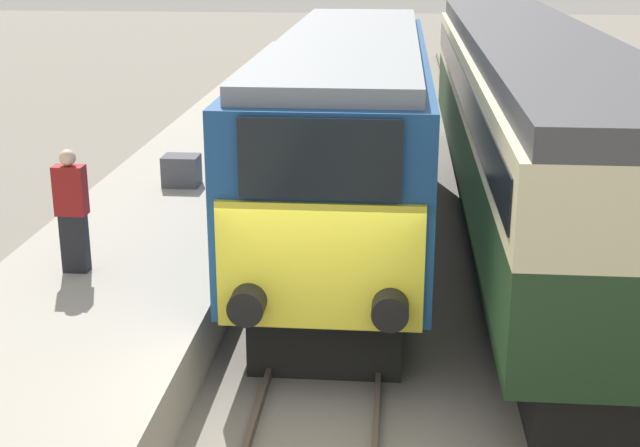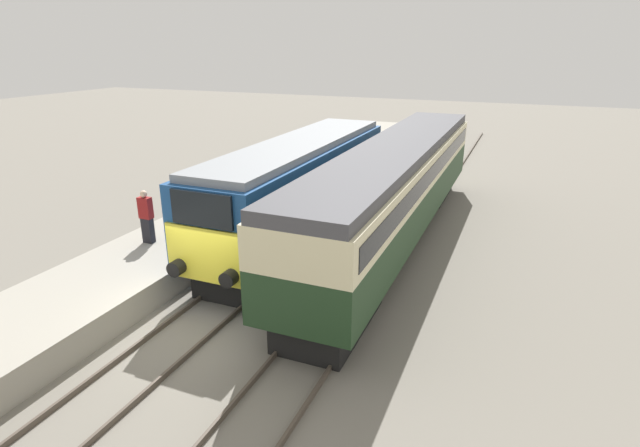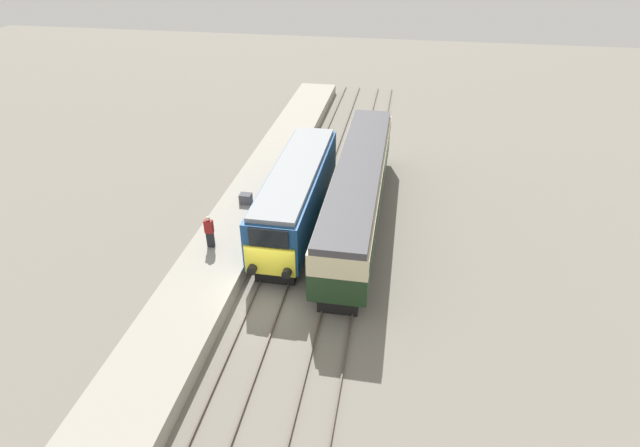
{
  "view_description": "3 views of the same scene",
  "coord_description": "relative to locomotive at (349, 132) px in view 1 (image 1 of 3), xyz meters",
  "views": [
    {
      "loc": [
        0.88,
        -8.83,
        5.54
      ],
      "look_at": [
        0.0,
        1.08,
        2.32
      ],
      "focal_mm": 50.0,
      "sensor_mm": 36.0,
      "label": 1
    },
    {
      "loc": [
        7.68,
        -9.26,
        7.23
      ],
      "look_at": [
        1.7,
        5.08,
        1.6
      ],
      "focal_mm": 28.0,
      "sensor_mm": 36.0,
      "label": 2
    },
    {
      "loc": [
        5.61,
        -17.3,
        15.78
      ],
      "look_at": [
        1.7,
        5.08,
        1.6
      ],
      "focal_mm": 28.0,
      "sensor_mm": 36.0,
      "label": 3
    }
  ],
  "objects": [
    {
      "name": "person_on_platform",
      "position": [
        -3.76,
        -4.07,
        -0.37
      ],
      "size": [
        0.44,
        0.26,
        1.83
      ],
      "color": "black",
      "rests_on": "platform_left"
    },
    {
      "name": "luggage_crate",
      "position": [
        -3.33,
        0.7,
        -0.99
      ],
      "size": [
        0.7,
        0.56,
        0.6
      ],
      "color": "#4C4C51",
      "rests_on": "platform_left"
    },
    {
      "name": "rails_far_track",
      "position": [
        3.4,
        -2.13,
        -2.06
      ],
      "size": [
        1.5,
        60.0,
        0.14
      ],
      "color": "#4C4238",
      "rests_on": "ground_plane"
    },
    {
      "name": "passenger_carriage",
      "position": [
        3.4,
        1.21,
        0.2
      ],
      "size": [
        2.75,
        17.67,
        3.84
      ],
      "color": "black",
      "rests_on": "ground_plane"
    },
    {
      "name": "locomotive",
      "position": [
        0.0,
        0.0,
        0.0
      ],
      "size": [
        2.7,
        12.6,
        3.87
      ],
      "color": "black",
      "rests_on": "ground_plane"
    },
    {
      "name": "platform_left",
      "position": [
        -3.3,
        0.87,
        -1.71
      ],
      "size": [
        3.5,
        50.0,
        0.84
      ],
      "color": "#9E998C",
      "rests_on": "ground_plane"
    },
    {
      "name": "rails_near_track",
      "position": [
        0.0,
        -2.13,
        -2.06
      ],
      "size": [
        1.51,
        60.0,
        0.14
      ],
      "color": "#4C4238",
      "rests_on": "ground_plane"
    },
    {
      "name": "ground_plane",
      "position": [
        0.0,
        -7.13,
        -2.13
      ],
      "size": [
        120.0,
        120.0,
        0.0
      ],
      "primitive_type": "plane",
      "color": "slate"
    }
  ]
}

